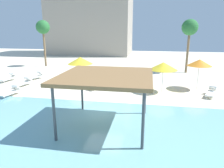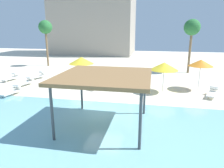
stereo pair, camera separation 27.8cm
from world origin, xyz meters
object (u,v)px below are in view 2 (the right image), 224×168
object	(u,v)px
palm_tree_0	(45,28)
palm_tree_1	(192,29)
lounge_chair_4	(38,76)
beach_umbrella_yellow_0	(164,66)
beach_umbrella_orange_2	(201,63)
lounge_chair_2	(11,77)
beach_umbrella_yellow_1	(81,60)
shade_pavilion	(105,77)
lounge_chair_5	(99,85)
lounge_chair_0	(26,82)
lounge_chair_6	(12,91)
lounge_chair_3	(212,93)

from	to	relation	value
palm_tree_0	palm_tree_1	distance (m)	19.49
lounge_chair_4	palm_tree_1	bearing A→B (deg)	134.68
beach_umbrella_yellow_0	beach_umbrella_orange_2	world-z (taller)	beach_umbrella_orange_2
lounge_chair_2	beach_umbrella_yellow_0	bearing A→B (deg)	95.31
beach_umbrella_yellow_1	shade_pavilion	bearing A→B (deg)	-63.37
beach_umbrella_yellow_0	lounge_chair_5	distance (m)	5.98
palm_tree_0	beach_umbrella_orange_2	bearing A→B (deg)	-24.74
beach_umbrella_yellow_0	lounge_chair_5	xyz separation A→B (m)	(-5.68, -0.01, -1.90)
beach_umbrella_yellow_1	lounge_chair_0	size ratio (longest dim) A/B	1.31
shade_pavilion	lounge_chair_2	size ratio (longest dim) A/B	2.44
beach_umbrella_orange_2	lounge_chair_6	world-z (taller)	beach_umbrella_orange_2
shade_pavilion	lounge_chair_3	bearing A→B (deg)	42.77
beach_umbrella_yellow_0	palm_tree_0	xyz separation A→B (m)	(-16.08, 10.17, 3.14)
lounge_chair_3	lounge_chair_6	bearing A→B (deg)	-57.35
lounge_chair_4	palm_tree_0	xyz separation A→B (m)	(-2.98, 7.85, 5.04)
beach_umbrella_yellow_0	lounge_chair_3	size ratio (longest dim) A/B	1.29
lounge_chair_2	palm_tree_1	distance (m)	21.01
shade_pavilion	beach_umbrella_yellow_0	bearing A→B (deg)	65.04
palm_tree_1	lounge_chair_0	bearing A→B (deg)	-150.04
beach_umbrella_yellow_1	beach_umbrella_orange_2	distance (m)	10.98
beach_umbrella_yellow_1	lounge_chair_0	distance (m)	5.70
beach_umbrella_orange_2	lounge_chair_4	bearing A→B (deg)	176.45
beach_umbrella_orange_2	beach_umbrella_yellow_0	bearing A→B (deg)	-157.21
lounge_chair_2	palm_tree_1	world-z (taller)	palm_tree_1
beach_umbrella_yellow_1	palm_tree_0	bearing A→B (deg)	133.80
lounge_chair_4	beach_umbrella_yellow_0	bearing A→B (deg)	102.86
lounge_chair_0	beach_umbrella_yellow_1	bearing A→B (deg)	123.76
lounge_chair_6	palm_tree_1	xyz separation A→B (m)	(15.46, 12.24, 4.96)
lounge_chair_0	lounge_chair_3	size ratio (longest dim) A/B	1.00
palm_tree_0	palm_tree_1	xyz separation A→B (m)	(19.45, -1.28, -0.08)
beach_umbrella_yellow_0	beach_umbrella_yellow_1	world-z (taller)	beach_umbrella_yellow_1
lounge_chair_5	lounge_chair_6	bearing A→B (deg)	-39.38
beach_umbrella_yellow_0	beach_umbrella_orange_2	size ratio (longest dim) A/B	0.95
shade_pavilion	lounge_chair_6	size ratio (longest dim) A/B	2.43
lounge_chair_6	palm_tree_0	distance (m)	14.97
lounge_chair_2	palm_tree_1	size ratio (longest dim) A/B	0.31
shade_pavilion	lounge_chair_5	size ratio (longest dim) A/B	2.43
beach_umbrella_orange_2	palm_tree_0	distance (m)	21.37
beach_umbrella_orange_2	lounge_chair_6	size ratio (longest dim) A/B	1.36
palm_tree_0	beach_umbrella_yellow_1	bearing A→B (deg)	-46.20
beach_umbrella_orange_2	lounge_chair_0	size ratio (longest dim) A/B	1.36
lounge_chair_2	palm_tree_1	bearing A→B (deg)	121.80
shade_pavilion	beach_umbrella_orange_2	bearing A→B (deg)	52.79
beach_umbrella_orange_2	lounge_chair_0	distance (m)	16.17
beach_umbrella_yellow_0	beach_umbrella_yellow_1	xyz separation A→B (m)	(-7.84, 1.58, 0.04)
beach_umbrella_yellow_0	lounge_chair_6	xyz separation A→B (m)	(-12.08, -3.34, -1.90)
lounge_chair_4	palm_tree_0	bearing A→B (deg)	-136.26
lounge_chair_0	beach_umbrella_yellow_0	bearing A→B (deg)	103.61
lounge_chair_3	lounge_chair_4	size ratio (longest dim) A/B	1.00
lounge_chair_0	palm_tree_0	distance (m)	12.19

